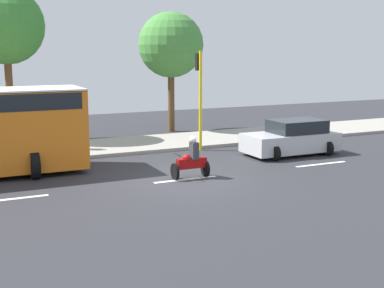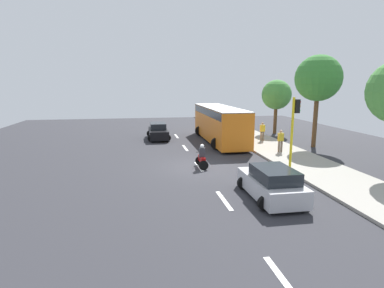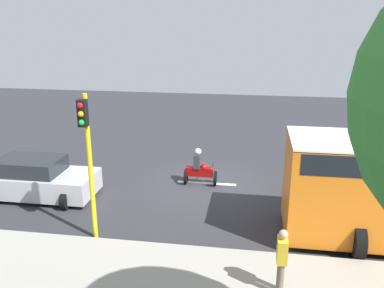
{
  "view_description": "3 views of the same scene",
  "coord_description": "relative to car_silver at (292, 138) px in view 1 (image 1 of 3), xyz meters",
  "views": [
    {
      "loc": [
        -16.76,
        7.57,
        4.61
      ],
      "look_at": [
        -0.74,
        0.1,
        1.42
      ],
      "focal_mm": 49.76,
      "sensor_mm": 36.0,
      "label": 1
    },
    {
      "loc": [
        -3.7,
        -18.99,
        5.21
      ],
      "look_at": [
        -0.51,
        -0.34,
        1.56
      ],
      "focal_mm": 29.18,
      "sensor_mm": 36.0,
      "label": 2
    },
    {
      "loc": [
        15.27,
        1.75,
        6.54
      ],
      "look_at": [
        -0.06,
        -0.62,
        1.65
      ],
      "focal_mm": 37.94,
      "sensor_mm": 36.0,
      "label": 3
    }
  ],
  "objects": [
    {
      "name": "motorcycle",
      "position": [
        -2.08,
        5.84,
        -0.07
      ],
      "size": [
        0.6,
        1.3,
        1.53
      ],
      "color": "black",
      "rests_on": "ground"
    },
    {
      "name": "sidewalk",
      "position": [
        4.79,
        6.12,
        -0.64
      ],
      "size": [
        4.0,
        60.0,
        0.15
      ],
      "primitive_type": "cube",
      "color": "#9E998E",
      "rests_on": "ground"
    },
    {
      "name": "street_tree_south",
      "position": [
        8.31,
        2.24,
        4.06
      ],
      "size": [
        3.58,
        3.58,
        6.59
      ],
      "color": "brown",
      "rests_on": "ground"
    },
    {
      "name": "lane_stripe_south",
      "position": [
        -2.21,
        12.12,
        -0.71
      ],
      "size": [
        0.2,
        2.4,
        0.01
      ],
      "primitive_type": "cube",
      "color": "white",
      "rests_on": "ground"
    },
    {
      "name": "lane_stripe_mid",
      "position": [
        -2.21,
        6.12,
        -0.71
      ],
      "size": [
        0.2,
        2.4,
        0.01
      ],
      "primitive_type": "cube",
      "color": "white",
      "rests_on": "ground"
    },
    {
      "name": "pedestrian_near_signal",
      "position": [
        4.53,
        8.69,
        0.35
      ],
      "size": [
        0.4,
        0.24,
        1.69
      ],
      "color": "#72604C",
      "rests_on": "sidewalk"
    },
    {
      "name": "street_tree_center",
      "position": [
        8.51,
        10.76,
        4.93
      ],
      "size": [
        3.72,
        3.72,
        7.54
      ],
      "color": "brown",
      "rests_on": "ground"
    },
    {
      "name": "traffic_light_corner",
      "position": [
        2.64,
        3.23,
        2.22
      ],
      "size": [
        0.49,
        0.24,
        4.5
      ],
      "color": "yellow",
      "rests_on": "ground"
    },
    {
      "name": "car_silver",
      "position": [
        0.0,
        0.0,
        0.0
      ],
      "size": [
        2.3,
        4.14,
        1.52
      ],
      "color": "#B7B7BC",
      "rests_on": "ground"
    },
    {
      "name": "ground_plane",
      "position": [
        -2.21,
        6.12,
        -0.76
      ],
      "size": [
        40.0,
        60.0,
        0.1
      ],
      "primitive_type": "cube",
      "color": "#2D2D33"
    },
    {
      "name": "lane_stripe_north",
      "position": [
        -2.21,
        0.12,
        -0.71
      ],
      "size": [
        0.2,
        2.4,
        0.01
      ],
      "primitive_type": "cube",
      "color": "white",
      "rests_on": "ground"
    }
  ]
}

